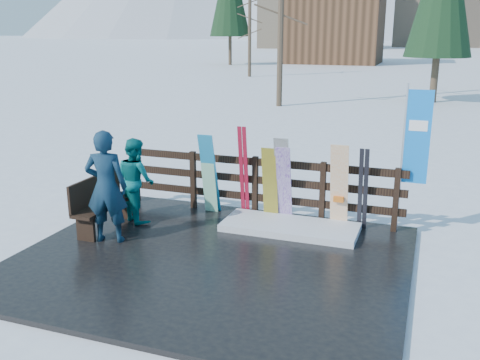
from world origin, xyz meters
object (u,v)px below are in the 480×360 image
at_px(snowboard_0, 210,174).
at_px(rental_flag, 414,143).
at_px(snowboard_1, 209,178).
at_px(person_back, 136,180).
at_px(person_front, 106,187).
at_px(snowboard_5, 339,187).
at_px(bench, 101,201).
at_px(snowboard_4, 282,180).
at_px(snowboard_3, 284,185).
at_px(snowboard_2, 270,184).

height_order(snowboard_0, rental_flag, rental_flag).
bearing_deg(snowboard_1, person_back, -142.99).
relative_size(person_front, person_back, 1.21).
distance_m(snowboard_0, snowboard_5, 2.48).
height_order(bench, snowboard_4, snowboard_4).
relative_size(snowboard_3, snowboard_5, 0.93).
xyz_separation_m(snowboard_1, snowboard_5, (2.50, -0.00, 0.08)).
bearing_deg(bench, rental_flag, 18.30).
bearing_deg(person_back, bench, 93.27).
height_order(snowboard_1, person_back, person_back).
bearing_deg(snowboard_5, snowboard_0, 180.00).
distance_m(snowboard_3, snowboard_4, 0.09).
relative_size(snowboard_2, rental_flag, 0.55).
xyz_separation_m(snowboard_1, rental_flag, (3.68, 0.27, 0.91)).
bearing_deg(snowboard_5, snowboard_1, 180.00).
height_order(rental_flag, person_front, rental_flag).
relative_size(bench, snowboard_0, 0.92).
bearing_deg(snowboard_5, snowboard_4, 180.00).
distance_m(snowboard_2, person_back, 2.47).
height_order(rental_flag, person_back, rental_flag).
bearing_deg(snowboard_4, person_front, -142.77).
bearing_deg(person_front, person_back, -101.67).
bearing_deg(snowboard_1, bench, -135.76).
bearing_deg(person_front, snowboard_3, -158.75).
bearing_deg(person_back, snowboard_4, -127.30).
xyz_separation_m(snowboard_4, person_front, (-2.49, -1.89, 0.15)).
height_order(person_front, person_back, person_front).
distance_m(snowboard_0, person_front, 2.17).
bearing_deg(snowboard_2, bench, -152.03).
distance_m(bench, snowboard_5, 4.23).
bearing_deg(snowboard_1, snowboard_2, -0.00).
bearing_deg(snowboard_0, snowboard_5, -0.00).
distance_m(snowboard_1, snowboard_4, 1.47).
relative_size(snowboard_1, snowboard_3, 0.96).
xyz_separation_m(snowboard_0, snowboard_5, (2.48, -0.00, -0.01)).
distance_m(snowboard_2, rental_flag, 2.62).
bearing_deg(snowboard_5, rental_flag, 12.92).
distance_m(snowboard_1, snowboard_2, 1.23).
height_order(bench, person_back, person_back).
bearing_deg(snowboard_4, snowboard_0, 180.00).
distance_m(snowboard_2, snowboard_4, 0.26).
height_order(bench, snowboard_3, snowboard_3).
bearing_deg(snowboard_1, person_front, -118.53).
distance_m(snowboard_1, snowboard_5, 2.50).
distance_m(bench, snowboard_2, 3.06).
distance_m(snowboard_2, snowboard_3, 0.27).
xyz_separation_m(snowboard_1, snowboard_2, (1.23, -0.00, 0.01)).
height_order(snowboard_1, snowboard_4, snowboard_4).
height_order(snowboard_2, snowboard_5, snowboard_5).
bearing_deg(person_back, snowboard_5, -132.27).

